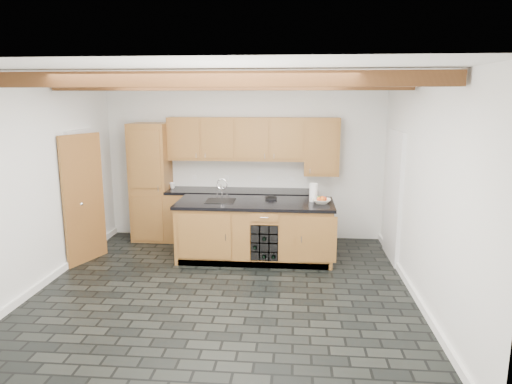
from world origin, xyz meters
TOP-DOWN VIEW (x-y plane):
  - ground at (0.00, 0.00)m, footprint 5.00×5.00m
  - room_shell at (-0.09, 0.53)m, footprint 5.01×5.00m
  - back_cabinetry at (-0.38, 2.24)m, footprint 3.65×0.62m
  - island at (0.31, 1.28)m, footprint 2.48×0.96m
  - faucet at (-0.25, 1.33)m, footprint 0.45×0.40m
  - kitchen_scale at (0.54, 1.50)m, footprint 0.19×0.12m
  - fruit_bowl at (1.33, 1.27)m, footprint 0.30×0.30m
  - fruit_cluster at (1.33, 1.27)m, footprint 0.16×0.17m
  - paper_towel at (1.21, 1.40)m, footprint 0.13×0.13m
  - mug at (-1.28, 2.26)m, footprint 0.11×0.11m

SIDE VIEW (x-z plane):
  - ground at x=0.00m, z-range 0.00..0.00m
  - island at x=0.31m, z-range 0.00..0.93m
  - kitchen_scale at x=0.54m, z-range 0.93..0.98m
  - faucet at x=-0.25m, z-range 0.79..1.14m
  - fruit_bowl at x=1.33m, z-range 0.93..1.00m
  - back_cabinetry at x=-0.38m, z-range -0.12..2.08m
  - mug at x=-1.28m, z-range 0.93..1.03m
  - fruit_cluster at x=1.33m, z-range 0.97..1.04m
  - paper_towel at x=1.21m, z-range 0.93..1.22m
  - room_shell at x=-0.09m, z-range -0.97..4.03m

